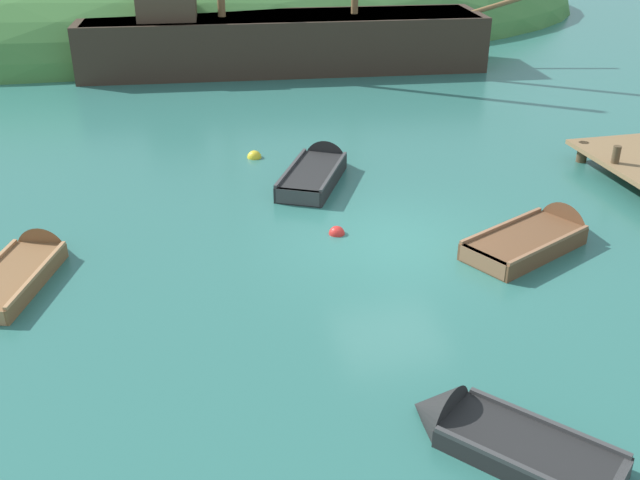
{
  "coord_description": "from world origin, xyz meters",
  "views": [
    {
      "loc": [
        -4.79,
        -13.5,
        7.15
      ],
      "look_at": [
        -1.62,
        0.03,
        0.22
      ],
      "focal_mm": 41.35,
      "sensor_mm": 36.0,
      "label": 1
    }
  ],
  "objects_px": {
    "sailing_ship": "(280,48)",
    "rowboat_portside": "(318,172)",
    "rowboat_near_dock": "(26,268)",
    "buoy_yellow": "(254,158)",
    "rowboat_far": "(492,439)",
    "buoy_red": "(337,234)",
    "rowboat_outer_right": "(541,238)"
  },
  "relations": [
    {
      "from": "sailing_ship",
      "to": "rowboat_portside",
      "type": "xyz_separation_m",
      "value": [
        -1.21,
        -11.97,
        -0.7
      ]
    },
    {
      "from": "rowboat_near_dock",
      "to": "buoy_yellow",
      "type": "distance_m",
      "value": 7.77
    },
    {
      "from": "rowboat_far",
      "to": "buoy_red",
      "type": "relative_size",
      "value": 8.39
    },
    {
      "from": "rowboat_near_dock",
      "to": "rowboat_far",
      "type": "height_order",
      "value": "same"
    },
    {
      "from": "rowboat_outer_right",
      "to": "buoy_yellow",
      "type": "bearing_deg",
      "value": 101.56
    },
    {
      "from": "rowboat_far",
      "to": "rowboat_outer_right",
      "type": "bearing_deg",
      "value": -73.59
    },
    {
      "from": "rowboat_portside",
      "to": "rowboat_outer_right",
      "type": "distance_m",
      "value": 6.19
    },
    {
      "from": "rowboat_portside",
      "to": "rowboat_outer_right",
      "type": "height_order",
      "value": "rowboat_outer_right"
    },
    {
      "from": "rowboat_near_dock",
      "to": "rowboat_portside",
      "type": "height_order",
      "value": "rowboat_portside"
    },
    {
      "from": "rowboat_outer_right",
      "to": "buoy_red",
      "type": "relative_size",
      "value": 10.06
    },
    {
      "from": "rowboat_far",
      "to": "buoy_red",
      "type": "bearing_deg",
      "value": -36.08
    },
    {
      "from": "buoy_red",
      "to": "rowboat_outer_right",
      "type": "bearing_deg",
      "value": -19.51
    },
    {
      "from": "rowboat_far",
      "to": "rowboat_portside",
      "type": "relative_size",
      "value": 0.83
    },
    {
      "from": "rowboat_outer_right",
      "to": "buoy_red",
      "type": "xyz_separation_m",
      "value": [
        -4.15,
        1.47,
        -0.13
      ]
    },
    {
      "from": "buoy_yellow",
      "to": "buoy_red",
      "type": "bearing_deg",
      "value": -78.77
    },
    {
      "from": "rowboat_portside",
      "to": "rowboat_outer_right",
      "type": "relative_size",
      "value": 1.01
    },
    {
      "from": "rowboat_near_dock",
      "to": "rowboat_outer_right",
      "type": "xyz_separation_m",
      "value": [
        10.62,
        -1.17,
        0.03
      ]
    },
    {
      "from": "sailing_ship",
      "to": "buoy_red",
      "type": "distance_m",
      "value": 15.5
    },
    {
      "from": "rowboat_outer_right",
      "to": "rowboat_far",
      "type": "bearing_deg",
      "value": -149.84
    },
    {
      "from": "rowboat_far",
      "to": "rowboat_outer_right",
      "type": "relative_size",
      "value": 0.83
    },
    {
      "from": "rowboat_far",
      "to": "buoy_red",
      "type": "xyz_separation_m",
      "value": [
        -0.46,
        6.99,
        -0.09
      ]
    },
    {
      "from": "sailing_ship",
      "to": "rowboat_outer_right",
      "type": "relative_size",
      "value": 5.2
    },
    {
      "from": "rowboat_near_dock",
      "to": "rowboat_portside",
      "type": "distance_m",
      "value": 7.78
    },
    {
      "from": "sailing_ship",
      "to": "buoy_red",
      "type": "height_order",
      "value": "sailing_ship"
    },
    {
      "from": "rowboat_far",
      "to": "rowboat_portside",
      "type": "xyz_separation_m",
      "value": [
        -0.1,
        10.42,
        0.06
      ]
    },
    {
      "from": "rowboat_far",
      "to": "rowboat_outer_right",
      "type": "height_order",
      "value": "rowboat_outer_right"
    },
    {
      "from": "sailing_ship",
      "to": "buoy_yellow",
      "type": "bearing_deg",
      "value": -98.87
    },
    {
      "from": "rowboat_near_dock",
      "to": "buoy_red",
      "type": "bearing_deg",
      "value": -69.18
    },
    {
      "from": "rowboat_near_dock",
      "to": "rowboat_portside",
      "type": "xyz_separation_m",
      "value": [
        6.83,
        3.73,
        0.05
      ]
    },
    {
      "from": "rowboat_far",
      "to": "rowboat_near_dock",
      "type": "bearing_deg",
      "value": 6.2
    },
    {
      "from": "rowboat_far",
      "to": "buoy_red",
      "type": "distance_m",
      "value": 7.0
    },
    {
      "from": "buoy_red",
      "to": "buoy_yellow",
      "type": "distance_m",
      "value": 5.37
    }
  ]
}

